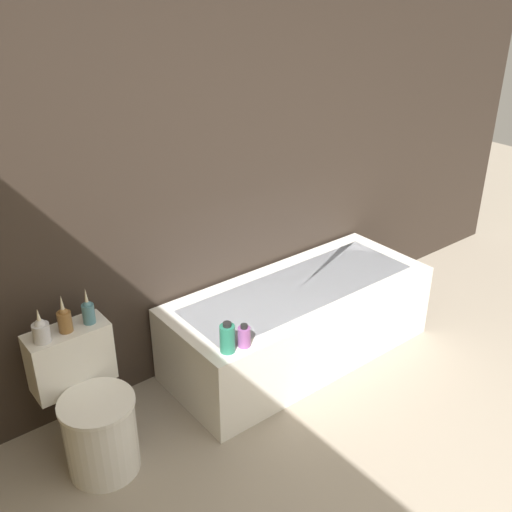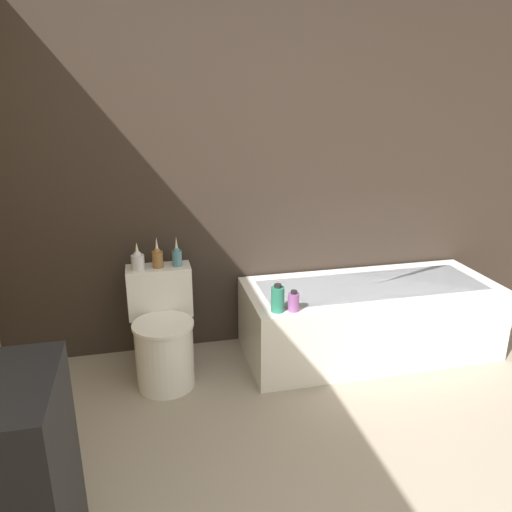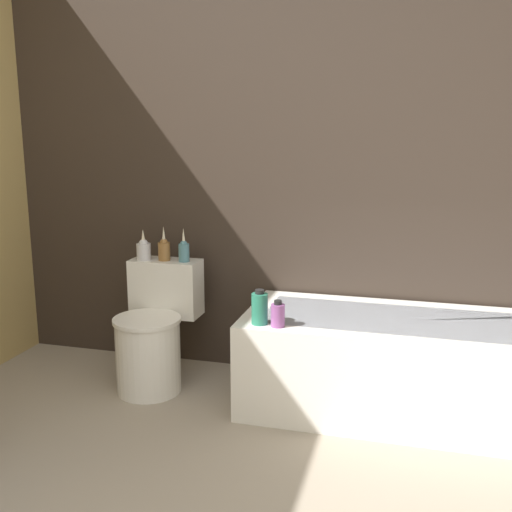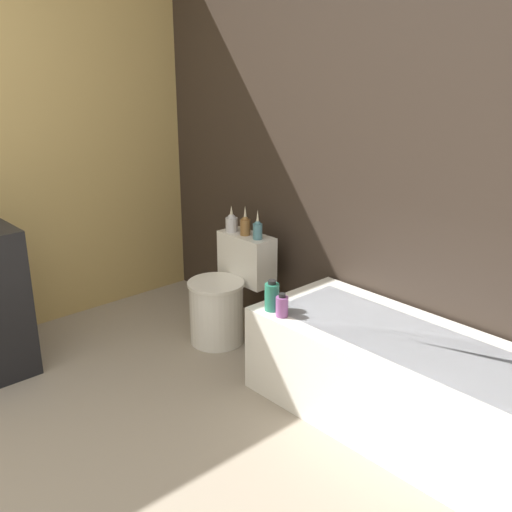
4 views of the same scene
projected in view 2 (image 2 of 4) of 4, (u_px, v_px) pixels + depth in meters
wall_back_tiled at (254, 157)px, 3.26m from camera, size 6.40×0.06×2.60m
bathtub at (369, 318)px, 3.38m from camera, size 1.68×0.69×0.49m
toilet at (163, 334)px, 3.04m from camera, size 0.40×0.53×0.68m
vase_gold at (138, 260)px, 3.02m from camera, size 0.08×0.08×0.17m
vase_silver at (157, 257)px, 3.05m from camera, size 0.07×0.07×0.19m
vase_bronze at (177, 256)px, 3.08m from camera, size 0.06×0.06×0.19m
shampoo_bottle_tall at (278, 299)px, 2.89m from camera, size 0.08×0.08×0.17m
shampoo_bottle_short at (294, 302)px, 2.90m from camera, size 0.07×0.07×0.13m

